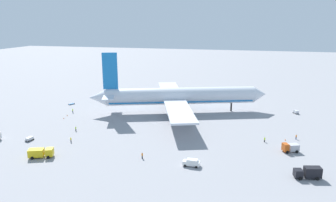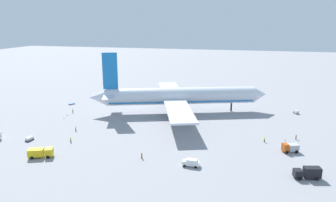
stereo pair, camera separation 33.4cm
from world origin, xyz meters
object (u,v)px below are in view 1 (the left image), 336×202
(ground_worker_1, at_px, (71,140))
(ground_worker_2, at_px, (296,137))
(service_truck_2, at_px, (41,152))
(service_truck_1, at_px, (290,147))
(service_truck_3, at_px, (309,172))
(ground_worker_3, at_px, (73,111))
(airliner, at_px, (178,96))
(ground_worker_0, at_px, (265,140))
(baggage_cart_1, at_px, (72,104))
(baggage_cart_2, at_px, (296,112))
(baggage_cart_0, at_px, (29,139))
(traffic_cone_1, at_px, (64,118))
(traffic_cone_2, at_px, (67,115))
(traffic_cone_0, at_px, (285,140))
(ground_worker_5, at_px, (76,129))
(service_van, at_px, (192,162))
(ground_worker_4, at_px, (142,155))

(ground_worker_1, xyz_separation_m, ground_worker_2, (70.18, 20.15, 0.02))
(service_truck_2, bearing_deg, service_truck_1, 17.16)
(service_truck_3, height_order, ground_worker_3, service_truck_3)
(airliner, height_order, ground_worker_0, airliner)
(service_truck_1, xyz_separation_m, ground_worker_0, (-6.99, 6.33, -0.60))
(service_truck_1, height_order, ground_worker_1, service_truck_1)
(baggage_cart_1, height_order, baggage_cart_2, baggage_cart_2)
(baggage_cart_0, relative_size, ground_worker_2, 2.07)
(service_truck_2, bearing_deg, traffic_cone_1, 112.24)
(service_truck_1, height_order, baggage_cart_1, service_truck_1)
(baggage_cart_2, bearing_deg, traffic_cone_2, -163.93)
(traffic_cone_0, bearing_deg, ground_worker_5, -173.24)
(service_truck_3, distance_m, ground_worker_0, 24.24)
(baggage_cart_1, distance_m, ground_worker_1, 48.80)
(service_truck_2, xyz_separation_m, traffic_cone_2, (-14.80, 37.88, -1.20))
(service_truck_3, height_order, baggage_cart_0, service_truck_3)
(traffic_cone_0, bearing_deg, baggage_cart_1, 165.40)
(service_truck_2, height_order, baggage_cart_2, service_truck_2)
(ground_worker_2, relative_size, ground_worker_3, 0.97)
(service_truck_1, distance_m, baggage_cart_1, 97.62)
(service_van, relative_size, ground_worker_1, 2.82)
(airliner, relative_size, ground_worker_0, 44.09)
(traffic_cone_2, bearing_deg, service_truck_1, -11.14)
(airliner, bearing_deg, ground_worker_3, -165.38)
(baggage_cart_2, relative_size, ground_worker_4, 1.67)
(baggage_cart_2, bearing_deg, ground_worker_1, -145.17)
(service_van, relative_size, traffic_cone_2, 8.36)
(service_truck_3, bearing_deg, airliner, 131.88)
(service_truck_2, height_order, traffic_cone_2, service_truck_2)
(airliner, distance_m, ground_worker_3, 44.90)
(service_van, xyz_separation_m, traffic_cone_2, (-57.26, 32.91, -0.76))
(baggage_cart_2, distance_m, ground_worker_2, 31.74)
(service_van, bearing_deg, baggage_cart_2, 60.24)
(baggage_cart_1, bearing_deg, traffic_cone_2, -64.74)
(service_truck_3, height_order, ground_worker_2, service_truck_3)
(service_truck_2, height_order, baggage_cart_0, service_truck_2)
(baggage_cart_2, height_order, ground_worker_1, ground_worker_1)
(baggage_cart_2, bearing_deg, service_truck_1, -99.47)
(airliner, relative_size, ground_worker_4, 40.98)
(service_truck_3, height_order, traffic_cone_1, service_truck_3)
(ground_worker_4, bearing_deg, service_van, -5.34)
(traffic_cone_1, bearing_deg, traffic_cone_0, -2.24)
(airliner, bearing_deg, service_truck_3, -48.12)
(ground_worker_4, bearing_deg, traffic_cone_1, 146.66)
(traffic_cone_1, height_order, traffic_cone_2, same)
(service_truck_2, height_order, traffic_cone_1, service_truck_2)
(service_truck_3, distance_m, ground_worker_3, 94.10)
(ground_worker_1, relative_size, ground_worker_2, 0.98)
(service_truck_2, bearing_deg, ground_worker_3, 109.33)
(ground_worker_5, bearing_deg, ground_worker_2, 7.90)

